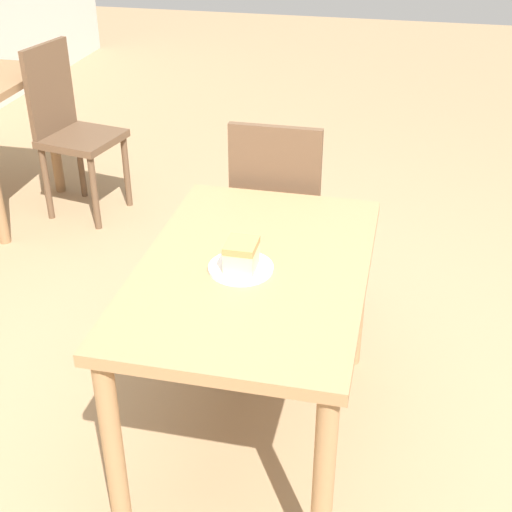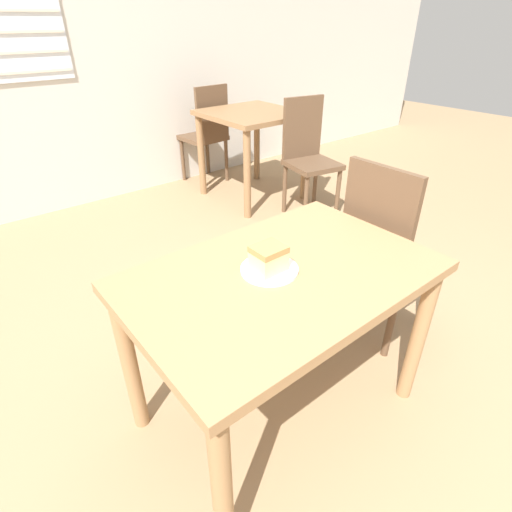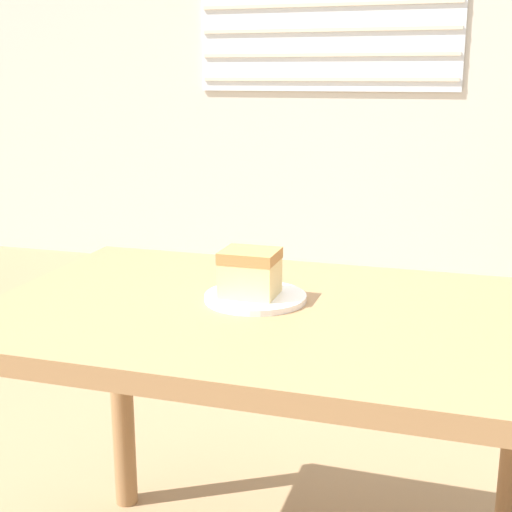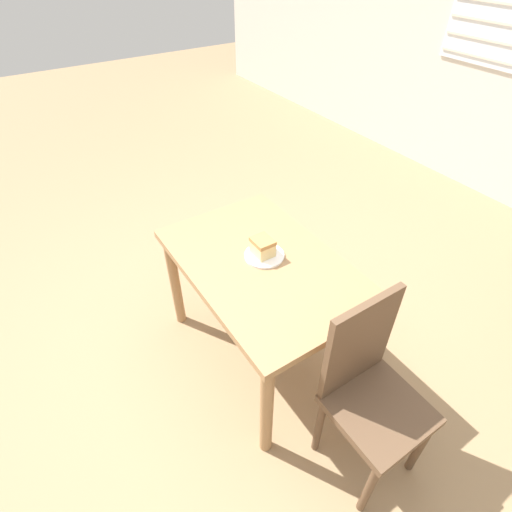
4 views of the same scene
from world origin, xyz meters
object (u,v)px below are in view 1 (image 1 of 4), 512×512
object	(u,v)px
chair_near_window	(279,218)
cake_slice	(241,255)
dining_table_near	(254,293)
chair_far_corner	(70,126)
plate	(241,268)

from	to	relation	value
chair_near_window	cake_slice	bearing A→B (deg)	92.14
dining_table_near	chair_near_window	world-z (taller)	chair_near_window
chair_far_corner	plate	distance (m)	2.09
plate	cake_slice	size ratio (longest dim) A/B	1.87
chair_far_corner	cake_slice	size ratio (longest dim) A/B	8.70
cake_slice	dining_table_near	bearing A→B (deg)	-30.79
dining_table_near	cake_slice	bearing A→B (deg)	149.21
chair_near_window	cake_slice	size ratio (longest dim) A/B	8.70
chair_far_corner	plate	bearing A→B (deg)	-128.76
chair_near_window	plate	world-z (taller)	chair_near_window
cake_slice	chair_near_window	bearing A→B (deg)	2.14
chair_far_corner	cake_slice	world-z (taller)	chair_far_corner
dining_table_near	chair_far_corner	bearing A→B (deg)	41.59
chair_near_window	cake_slice	world-z (taller)	chair_near_window
dining_table_near	cake_slice	distance (m)	0.17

